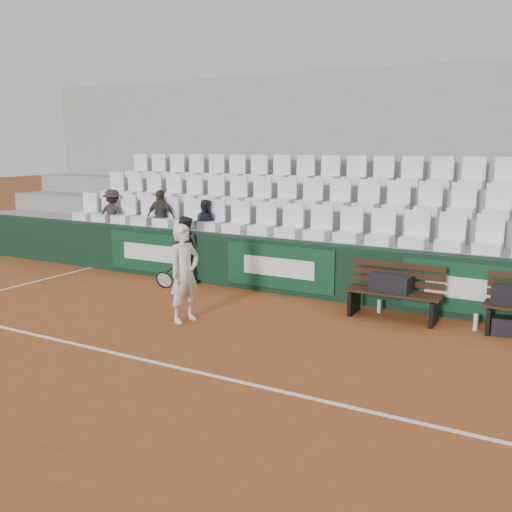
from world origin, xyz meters
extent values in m
plane|color=brown|center=(0.00, 0.00, 0.00)|extent=(80.00, 80.00, 0.00)
cube|color=white|center=(0.00, 0.00, 0.00)|extent=(18.00, 0.06, 0.01)
cube|color=black|center=(0.00, 4.00, 0.50)|extent=(18.00, 0.30, 1.00)
cube|color=#0C381E|center=(-3.20, 3.83, 0.52)|extent=(2.20, 0.04, 0.82)
cube|color=#0C381E|center=(-0.20, 3.83, 0.52)|extent=(2.20, 0.04, 0.82)
cube|color=#0C381E|center=(3.20, 3.83, 0.52)|extent=(2.20, 0.04, 0.82)
cube|color=gray|center=(0.00, 4.62, 0.50)|extent=(18.00, 0.95, 1.00)
cube|color=gray|center=(0.00, 5.58, 0.72)|extent=(18.00, 0.95, 1.45)
cube|color=gray|center=(0.00, 6.53, 0.95)|extent=(18.00, 0.95, 1.90)
cube|color=gray|center=(0.00, 7.15, 2.20)|extent=(18.00, 0.30, 4.40)
cube|color=white|center=(0.00, 4.45, 1.31)|extent=(11.90, 0.44, 0.63)
cube|color=white|center=(0.00, 5.40, 1.77)|extent=(11.90, 0.44, 0.63)
cube|color=white|center=(0.00, 6.35, 2.21)|extent=(11.90, 0.44, 0.63)
cube|color=#311A0E|center=(2.09, 3.35, 0.23)|extent=(1.50, 0.56, 0.45)
cube|color=black|center=(2.04, 3.31, 0.59)|extent=(0.66, 0.34, 0.27)
cube|color=black|center=(3.77, 3.36, 0.13)|extent=(0.49, 0.35, 0.27)
cylinder|color=silver|center=(1.80, 3.57, 0.11)|extent=(0.06, 0.06, 0.22)
cylinder|color=silver|center=(3.34, 3.38, 0.12)|extent=(0.07, 0.07, 0.25)
imported|color=silver|center=(-0.75, 1.64, 0.78)|extent=(0.48, 0.63, 1.55)
torus|color=black|center=(-1.15, 1.64, 0.62)|extent=(0.19, 0.30, 0.26)
cylinder|color=black|center=(-1.02, 1.64, 0.81)|extent=(0.26, 0.03, 0.20)
imported|color=black|center=(-2.30, 3.78, 0.68)|extent=(0.67, 0.53, 1.36)
imported|color=#271F24|center=(-4.88, 4.50, 1.60)|extent=(0.85, 0.59, 1.20)
imported|color=#342F29|center=(-3.46, 4.50, 1.62)|extent=(0.75, 0.35, 1.24)
imported|color=black|center=(-2.30, 4.50, 1.54)|extent=(0.61, 0.53, 1.08)
camera|label=1|loc=(4.44, -5.41, 2.73)|focal=40.00mm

